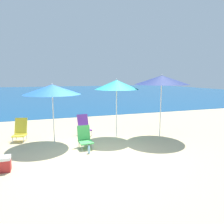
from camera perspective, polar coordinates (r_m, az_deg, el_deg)
name	(u,v)px	position (r m, az deg, el deg)	size (l,w,h in m)	color
ground_plane	(100,153)	(6.77, -3.21, -10.53)	(60.00, 60.00, 0.00)	#D1BA89
sea_water	(49,93)	(32.24, -16.25, 4.83)	(60.00, 40.00, 0.01)	navy
beach_umbrella_teal	(117,85)	(8.16, 1.20, 7.15)	(1.64, 1.64, 2.21)	white
beach_umbrella_navy	(162,80)	(8.42, 12.84, 8.14)	(2.04, 2.04, 2.37)	white
beach_umbrella_blue	(52,90)	(7.67, -15.36, 5.68)	(1.93, 1.93, 2.07)	white
beach_chair_green	(85,138)	(7.22, -7.14, -6.64)	(0.43, 0.57, 0.70)	silver
beach_chair_purple	(84,125)	(8.72, -7.37, -3.46)	(0.50, 0.64, 0.80)	silver
beach_chair_yellow	(20,130)	(8.53, -22.83, -4.35)	(0.55, 0.63, 0.81)	silver
water_bottle	(89,150)	(6.70, -6.03, -9.79)	(0.07, 0.07, 0.28)	#8CCCEA
cooler_box	(0,164)	(6.09, -27.14, -12.05)	(0.47, 0.30, 0.37)	#B72828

